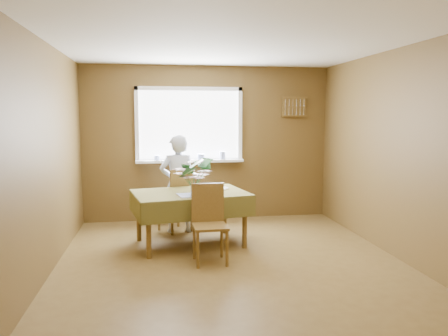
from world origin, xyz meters
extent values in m
plane|color=brown|center=(0.00, 0.00, 0.00)|extent=(4.50, 4.50, 0.00)
plane|color=white|center=(0.00, 0.00, 2.50)|extent=(4.50, 4.50, 0.00)
plane|color=brown|center=(0.00, 2.25, 1.25)|extent=(4.00, 0.00, 4.00)
plane|color=brown|center=(0.00, -2.25, 1.25)|extent=(4.00, 0.00, 4.00)
plane|color=brown|center=(-2.00, 0.00, 1.25)|extent=(0.00, 4.50, 4.50)
plane|color=brown|center=(2.00, 0.00, 1.25)|extent=(0.00, 4.50, 4.50)
cube|color=white|center=(-0.30, 2.23, 1.55)|extent=(1.60, 0.01, 1.10)
cube|color=white|center=(-0.30, 2.22, 2.13)|extent=(1.72, 0.06, 0.06)
cube|color=white|center=(-0.30, 2.22, 0.97)|extent=(1.72, 0.06, 0.06)
cube|color=white|center=(-1.13, 2.22, 1.55)|extent=(0.06, 0.06, 1.22)
cube|color=white|center=(0.53, 2.22, 1.55)|extent=(0.06, 0.06, 1.22)
cube|color=white|center=(-0.30, 2.15, 0.98)|extent=(1.72, 0.20, 0.04)
cylinder|color=white|center=(-0.83, 2.13, 1.04)|extent=(0.09, 0.09, 0.08)
cylinder|color=white|center=(-0.48, 2.13, 1.06)|extent=(0.11, 0.11, 0.12)
cylinder|color=white|center=(-0.12, 2.13, 1.05)|extent=(0.12, 0.12, 0.09)
cylinder|color=white|center=(0.23, 2.13, 1.06)|extent=(0.10, 0.10, 0.13)
cube|color=brown|center=(1.45, 2.23, 1.85)|extent=(0.40, 0.03, 0.30)
cube|color=brown|center=(1.45, 2.21, 2.00)|extent=(0.44, 0.04, 0.03)
cube|color=brown|center=(1.45, 2.21, 1.70)|extent=(0.44, 0.04, 0.03)
cylinder|color=brown|center=(-0.95, 0.33, 0.33)|extent=(0.06, 0.06, 0.65)
cylinder|color=brown|center=(0.27, 0.56, 0.33)|extent=(0.06, 0.06, 0.65)
cylinder|color=brown|center=(-1.09, 1.10, 0.33)|extent=(0.06, 0.06, 0.65)
cylinder|color=brown|center=(0.13, 1.33, 0.33)|extent=(0.06, 0.06, 0.65)
cube|color=brown|center=(-0.41, 0.83, 0.67)|extent=(1.54, 1.17, 0.04)
cube|color=#48421A|center=(-0.41, 0.83, 0.70)|extent=(1.60, 1.23, 0.01)
cube|color=#48421A|center=(-0.32, 0.35, 0.56)|extent=(1.42, 0.28, 0.26)
cube|color=#48421A|center=(-0.50, 1.31, 0.56)|extent=(1.42, 0.28, 0.26)
cube|color=#48421A|center=(-1.12, 0.70, 0.56)|extent=(0.19, 0.97, 0.26)
cube|color=#48421A|center=(0.30, 0.96, 0.56)|extent=(0.19, 0.97, 0.26)
cube|color=#4A8BD4|center=(-0.37, 0.60, 0.71)|extent=(0.47, 0.38, 0.01)
cylinder|color=brown|center=(-0.52, 1.79, 0.22)|extent=(0.04, 0.04, 0.43)
cylinder|color=brown|center=(-0.81, 1.61, 0.22)|extent=(0.04, 0.04, 0.43)
cylinder|color=brown|center=(-0.34, 1.50, 0.22)|extent=(0.04, 0.04, 0.43)
cylinder|color=brown|center=(-0.63, 1.32, 0.22)|extent=(0.04, 0.04, 0.43)
cube|color=brown|center=(-0.57, 1.56, 0.45)|extent=(0.55, 0.55, 0.03)
cube|color=brown|center=(-0.48, 1.40, 0.70)|extent=(0.36, 0.24, 0.48)
cylinder|color=brown|center=(-0.40, -0.11, 0.21)|extent=(0.04, 0.04, 0.42)
cylinder|color=brown|center=(-0.07, -0.10, 0.21)|extent=(0.04, 0.04, 0.42)
cylinder|color=brown|center=(-0.41, 0.22, 0.21)|extent=(0.04, 0.04, 0.42)
cylinder|color=brown|center=(-0.08, 0.23, 0.21)|extent=(0.04, 0.04, 0.42)
cube|color=brown|center=(-0.24, 0.06, 0.43)|extent=(0.40, 0.40, 0.03)
cube|color=brown|center=(-0.25, 0.24, 0.68)|extent=(0.39, 0.04, 0.46)
imported|color=white|center=(-0.53, 1.48, 0.72)|extent=(0.55, 0.39, 1.43)
cylinder|color=white|center=(-0.37, 0.61, 0.77)|extent=(0.10, 0.10, 0.12)
cylinder|color=#33662D|center=(-0.37, 0.61, 0.86)|extent=(0.06, 0.06, 0.09)
cylinder|color=white|center=(0.01, 1.03, 0.71)|extent=(0.28, 0.28, 0.01)
cube|color=silver|center=(-0.20, 0.68, 0.71)|extent=(0.12, 0.19, 0.00)
camera|label=1|loc=(-0.85, -4.83, 1.71)|focal=35.00mm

